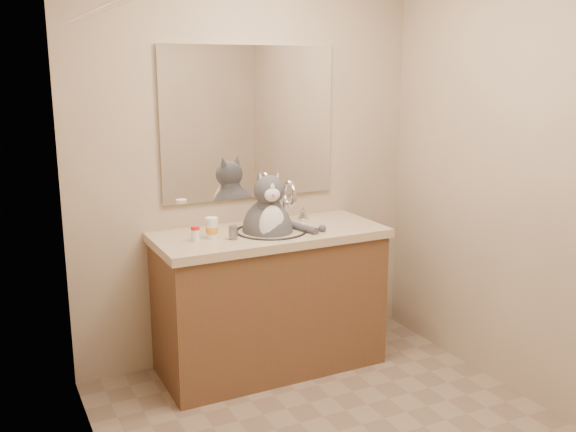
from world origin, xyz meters
The scene contains 8 objects.
room centered at (0.00, 0.00, 1.20)m, with size 2.22×2.52×2.42m.
vanity centered at (0.00, 0.96, 0.44)m, with size 1.34×0.59×1.12m.
mirror centered at (0.00, 1.24, 1.45)m, with size 1.10×0.02×0.90m, color white.
shower_curtain centered at (-1.05, 0.10, 1.03)m, with size 0.02×1.30×1.93m.
cat centered at (-0.01, 0.95, 0.88)m, with size 0.40×0.39×0.58m.
pill_bottle_redcap centered at (-0.46, 0.94, 0.89)m, with size 0.06×0.06×0.08m.
pill_bottle_orange centered at (-0.36, 0.95, 0.91)m, with size 0.09×0.09×0.12m.
grey_canister centered at (-0.26, 0.88, 0.89)m, with size 0.05×0.05×0.08m.
Camera 1 is at (-1.51, -2.30, 1.77)m, focal length 40.00 mm.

